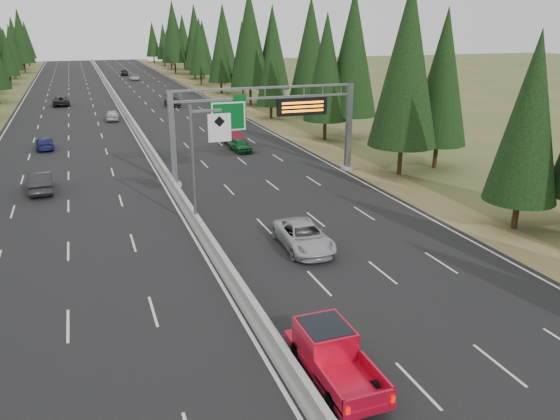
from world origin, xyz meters
The scene contains 17 objects.
road centered at (0.00, 80.00, 0.04)m, with size 32.00×260.00×0.08m, color black.
shoulder_right centered at (17.80, 80.00, 0.03)m, with size 3.60×260.00×0.06m, color olive.
median_barrier centered at (0.00, 80.00, 0.41)m, with size 0.70×260.00×0.85m.
sign_gantry centered at (8.92, 34.88, 5.27)m, with size 16.75×0.98×7.80m.
hov_sign_pole centered at (0.58, 24.97, 4.72)m, with size 2.80×0.50×8.00m.
tree_row_right centered at (22.08, 74.33, 8.95)m, with size 12.25×240.43×18.78m.
silver_minivan centered at (5.27, 19.09, 0.85)m, with size 2.54×5.51×1.53m, color #B2B2B7.
red_pickup centered at (1.50, 7.41, 1.08)m, with size 1.98×5.55×1.81m.
car_ahead_green centered at (9.04, 45.69, 0.75)m, with size 1.57×3.91×1.33m, color #155F27.
car_ahead_dkred centered at (9.29, 48.81, 0.81)m, with size 1.54×4.43×1.46m, color maroon.
car_ahead_dkgrey centered at (7.97, 81.44, 0.86)m, with size 2.18×5.36×1.55m, color black.
car_ahead_white centered at (6.77, 127.76, 0.72)m, with size 2.11×4.58×1.27m, color #BCBCBC.
car_ahead_far centered at (5.62, 141.66, 0.86)m, with size 1.85×4.60×1.57m, color black.
car_onc_near centered at (-9.99, 37.08, 0.90)m, with size 1.73×4.95×1.63m, color #232326.
car_onc_blue centered at (-10.32, 53.88, 0.72)m, with size 1.79×4.40×1.28m, color navy.
car_onc_white centered at (-2.22, 70.38, 0.80)m, with size 1.70×4.23×1.44m, color #BBBBBB.
car_onc_far centered at (-9.11, 88.44, 0.85)m, with size 2.55×5.54×1.54m, color black.
Camera 1 is at (-6.45, -8.78, 12.84)m, focal length 35.00 mm.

